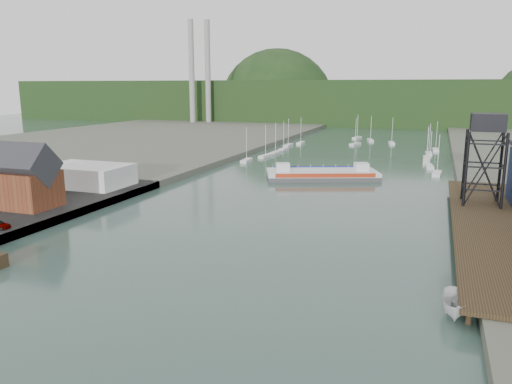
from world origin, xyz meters
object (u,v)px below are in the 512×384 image
Objects in this scene: motorboat at (454,305)px; lift_tower at (487,128)px; chain_ferry at (322,174)px; harbor_building at (22,182)px.

lift_tower is at bearing 81.17° from motorboat.
motorboat is (-5.32, -44.74, -14.47)m from lift_tower.
chain_ferry is at bearing 143.10° from lift_tower.
lift_tower is 47.32m from motorboat.
motorboat is (71.68, -16.74, -4.91)m from harbor_building.
lift_tower is (77.00, 28.00, 9.56)m from harbor_building.
harbor_building is at bearing -160.02° from lift_tower.
chain_ferry is at bearing 51.86° from harbor_building.
motorboat is at bearing -13.14° from harbor_building.
chain_ferry is (-34.61, 25.98, -14.52)m from lift_tower.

